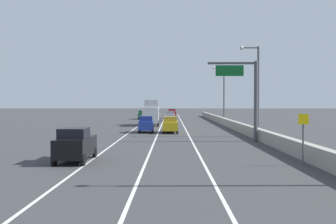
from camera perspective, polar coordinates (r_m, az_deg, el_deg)
The scene contains 16 objects.
ground_plane at distance 70.12m, azimuth 0.81°, elevation -1.59°, with size 320.00×320.00×0.00m, color #38383A.
lane_stripe_left at distance 61.34m, azimuth -4.28°, elevation -2.02°, with size 0.16×130.00×0.00m, color silver.
lane_stripe_center at distance 61.15m, azimuth -1.01°, elevation -2.03°, with size 0.16×130.00×0.00m, color silver.
lane_stripe_right at distance 61.16m, azimuth 2.27°, elevation -2.03°, with size 0.16×130.00×0.00m, color silver.
jersey_barrier_right at distance 46.91m, azimuth 10.91°, elevation -2.43°, with size 0.60×120.00×1.10m, color #9E998E.
overhead_sign_gantry at distance 38.44m, azimuth 11.21°, elevation 2.95°, with size 4.68×0.36×7.50m.
speed_advisory_sign at distance 24.56m, azimuth 18.53°, elevation -3.15°, with size 0.60×0.11×3.00m.
lamp_post_right_second at distance 44.26m, azimuth 12.27°, elevation 3.85°, with size 2.14×0.44×9.68m.
lamp_post_right_third at distance 69.30m, azimuth 7.68°, elevation 2.98°, with size 2.14×0.44×9.68m.
car_silver_0 at distance 77.93m, azimuth 0.31°, elevation -0.58°, with size 1.93×4.47×1.92m.
car_red_1 at distance 89.29m, azimuth 0.56°, elevation -0.26°, with size 1.82×4.07×2.14m.
car_black_2 at distance 25.71m, azimuth -12.93°, elevation -4.51°, with size 1.89×4.42×2.10m.
car_green_3 at distance 86.61m, azimuth -3.60°, elevation -0.39°, with size 1.87×4.67×1.89m.
car_blue_4 at distance 48.92m, azimuth -3.10°, elevation -1.73°, with size 1.90×4.24×2.00m.
car_yellow_5 at distance 48.32m, azimuth 0.35°, elevation -1.79°, with size 1.84×4.76×1.96m.
box_truck at distance 63.64m, azimuth -2.41°, elevation -0.26°, with size 2.59×7.99×3.98m.
Camera 1 is at (-0.46, -6.02, 3.69)m, focal length 43.22 mm.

